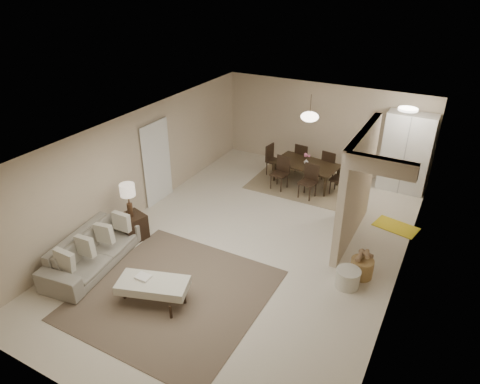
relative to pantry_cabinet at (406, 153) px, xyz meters
The scene contains 22 objects.
floor 4.88m from the pantry_cabinet, 119.52° to the right, with size 9.00×9.00×0.00m, color beige.
ceiling 4.98m from the pantry_cabinet, 119.52° to the right, with size 9.00×9.00×0.00m, color white.
back_wall 2.38m from the pantry_cabinet, behind, with size 6.00×6.00×0.00m, color #C7B397.
left_wall 6.77m from the pantry_cabinet, 142.20° to the right, with size 9.00×9.00×0.00m, color #C7B397.
right_wall 4.21m from the pantry_cabinet, 81.10° to the right, with size 9.00×9.00×0.00m, color #C7B397.
partition 2.96m from the pantry_cabinet, 100.74° to the right, with size 0.15×2.50×2.50m, color #C7B397.
doorway 6.40m from the pantry_cabinet, 146.29° to the right, with size 0.04×0.90×2.04m, color black.
pantry_cabinet is the anchor object (origin of this frame).
flush_light 1.70m from the pantry_cabinet, 93.01° to the right, with size 0.44×0.44×0.05m, color white.
living_rug 7.01m from the pantry_cabinet, 114.42° to the right, with size 3.20×3.20×0.01m, color brown.
sofa 7.96m from the pantry_cabinet, 127.24° to the right, with size 0.89×2.29×0.67m, color gray.
ottoman_bench 7.32m from the pantry_cabinet, 114.87° to the right, with size 1.35×0.93×0.44m.
side_table 7.10m from the pantry_cabinet, 132.28° to the right, with size 0.52×0.52×0.57m, color black.
table_lamp 7.06m from the pantry_cabinet, 132.28° to the right, with size 0.32×0.32×0.76m.
round_pouf 4.65m from the pantry_cabinet, 91.78° to the right, with size 0.46×0.46×0.36m, color beige.
wicker_basket 4.24m from the pantry_cabinet, 89.83° to the right, with size 0.44×0.44×0.37m, color brown.
dining_rug 2.75m from the pantry_cabinet, 158.69° to the right, with size 2.80×2.10×0.01m, color #8D7C57.
dining_table 2.65m from the pantry_cabinet, 158.69° to the right, with size 1.72×0.96×0.61m, color black.
dining_chairs 2.61m from the pantry_cabinet, 158.69° to the right, with size 2.40×1.87×0.88m.
vase 2.57m from the pantry_cabinet, 158.69° to the right, with size 0.13×0.13×0.13m, color silver.
yellow_mat 2.28m from the pantry_cabinet, 81.87° to the right, with size 0.95×0.58×0.01m, color yellow.
pendant_light 2.69m from the pantry_cabinet, 158.69° to the right, with size 0.46×0.46×0.71m.
Camera 1 is at (3.42, -6.91, 5.34)m, focal length 32.00 mm.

